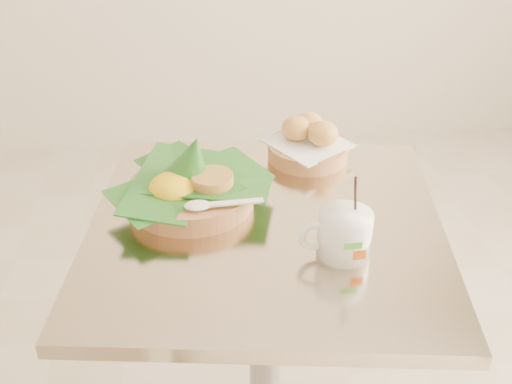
{
  "coord_description": "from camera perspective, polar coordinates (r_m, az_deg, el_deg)",
  "views": [
    {
      "loc": [
        0.03,
        -1.1,
        1.47
      ],
      "look_at": [
        0.14,
        -0.04,
        0.82
      ],
      "focal_mm": 45.0,
      "sensor_mm": 36.0,
      "label": 1
    }
  ],
  "objects": [
    {
      "name": "coffee_mug",
      "position": [
        1.18,
        7.76,
        -3.62
      ],
      "size": [
        0.14,
        0.1,
        0.17
      ],
      "rotation": [
        0.0,
        0.0,
        0.07
      ],
      "color": "white",
      "rests_on": "cafe_table"
    },
    {
      "name": "rice_basket",
      "position": [
        1.33,
        -5.85,
        0.62
      ],
      "size": [
        0.33,
        0.33,
        0.16
      ],
      "rotation": [
        0.0,
        0.0,
        0.37
      ],
      "color": "#BB7E50",
      "rests_on": "cafe_table"
    },
    {
      "name": "cafe_table",
      "position": [
        1.41,
        0.82,
        -10.19
      ],
      "size": [
        0.79,
        0.79,
        0.75
      ],
      "rotation": [
        0.0,
        0.0,
        -0.14
      ],
      "color": "gray",
      "rests_on": "floor"
    },
    {
      "name": "bread_basket",
      "position": [
        1.51,
        4.68,
        4.45
      ],
      "size": [
        0.22,
        0.22,
        0.1
      ],
      "rotation": [
        0.0,
        0.0,
        -0.18
      ],
      "color": "#BB7E50",
      "rests_on": "cafe_table"
    }
  ]
}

